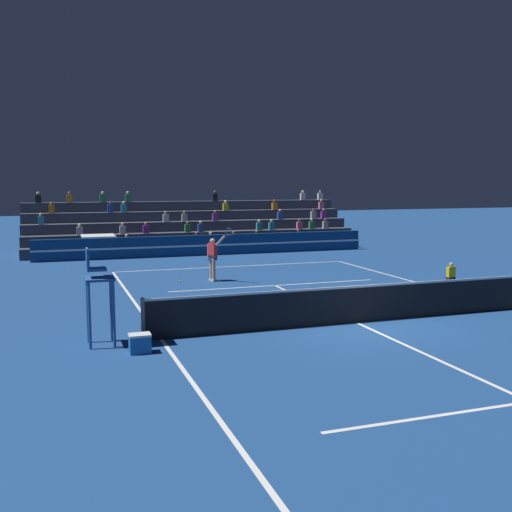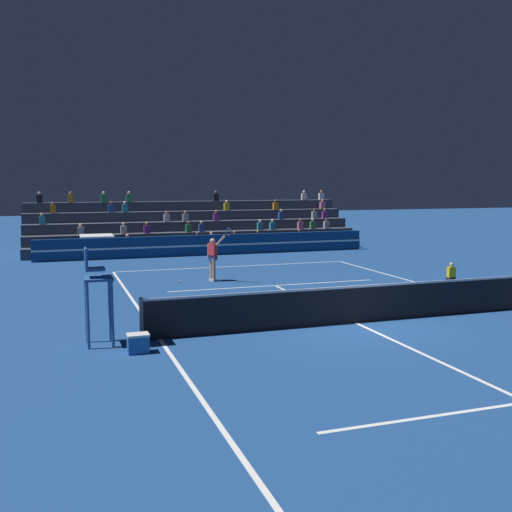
% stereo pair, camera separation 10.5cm
% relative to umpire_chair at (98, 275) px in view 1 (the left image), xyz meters
% --- Properties ---
extents(ground_plane, '(120.00, 120.00, 0.00)m').
position_rel_umpire_chair_xyz_m(ground_plane, '(7.00, 0.00, -1.72)').
color(ground_plane, navy).
extents(court_lines, '(11.10, 23.90, 0.01)m').
position_rel_umpire_chair_xyz_m(court_lines, '(7.00, 0.00, -1.71)').
color(court_lines, white).
rests_on(court_lines, ground).
extents(tennis_net, '(12.00, 0.10, 1.10)m').
position_rel_umpire_chair_xyz_m(tennis_net, '(7.00, 0.00, -1.17)').
color(tennis_net, slate).
rests_on(tennis_net, ground).
extents(sponsor_banner_wall, '(18.00, 0.26, 1.10)m').
position_rel_umpire_chair_xyz_m(sponsor_banner_wall, '(7.00, 16.48, -1.17)').
color(sponsor_banner_wall, navy).
rests_on(sponsor_banner_wall, ground).
extents(bleacher_stand, '(19.07, 4.75, 3.38)m').
position_rel_umpire_chair_xyz_m(bleacher_stand, '(7.00, 20.28, -0.70)').
color(bleacher_stand, '#383D4C').
rests_on(bleacher_stand, ground).
extents(umpire_chair, '(0.76, 0.84, 2.67)m').
position_rel_umpire_chair_xyz_m(umpire_chair, '(0.00, 0.00, 0.00)').
color(umpire_chair, '#285699').
rests_on(umpire_chair, ground).
extents(ball_kid_courtside, '(0.30, 0.36, 0.84)m').
position_rel_umpire_chair_xyz_m(ball_kid_courtside, '(13.55, 4.54, -1.39)').
color(ball_kid_courtside, black).
rests_on(ball_kid_courtside, ground).
extents(tennis_player, '(0.73, 1.24, 2.24)m').
position_rel_umpire_chair_xyz_m(tennis_player, '(5.04, 8.20, -0.74)').
color(tennis_player, tan).
rests_on(tennis_player, ground).
extents(tennis_ball, '(0.07, 0.07, 0.07)m').
position_rel_umpire_chair_xyz_m(tennis_ball, '(3.74, 8.38, -1.68)').
color(tennis_ball, '#C6DB33').
rests_on(tennis_ball, ground).
extents(equipment_cooler, '(0.50, 0.38, 0.45)m').
position_rel_umpire_chair_xyz_m(equipment_cooler, '(0.82, -1.01, -1.49)').
color(equipment_cooler, '#1E66B2').
rests_on(equipment_cooler, ground).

